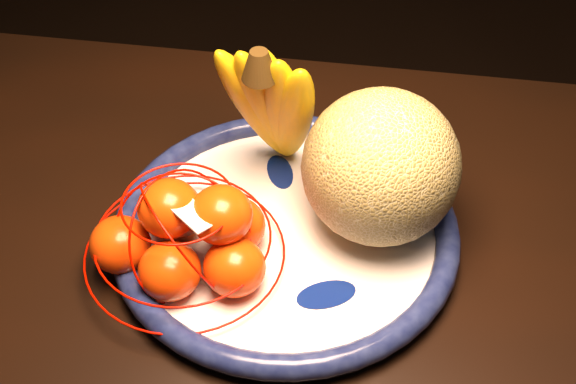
% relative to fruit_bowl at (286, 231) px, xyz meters
% --- Properties ---
extents(fruit_bowl, '(0.40, 0.40, 0.03)m').
position_rel_fruit_bowl_xyz_m(fruit_bowl, '(0.00, 0.00, 0.00)').
color(fruit_bowl, white).
rests_on(fruit_bowl, dining_table).
extents(cantaloupe, '(0.17, 0.17, 0.17)m').
position_rel_fruit_bowl_xyz_m(cantaloupe, '(0.10, 0.04, 0.09)').
color(cantaloupe, olive).
rests_on(cantaloupe, fruit_bowl).
extents(banana_bunch, '(0.15, 0.14, 0.23)m').
position_rel_fruit_bowl_xyz_m(banana_bunch, '(-0.04, 0.09, 0.11)').
color(banana_bunch, '#DDA705').
rests_on(banana_bunch, fruit_bowl).
extents(mandarin_bag, '(0.25, 0.25, 0.14)m').
position_rel_fruit_bowl_xyz_m(mandarin_bag, '(-0.09, -0.07, 0.04)').
color(mandarin_bag, '#FF4A0B').
rests_on(mandarin_bag, fruit_bowl).
extents(price_tag, '(0.08, 0.06, 0.01)m').
position_rel_fruit_bowl_xyz_m(price_tag, '(-0.08, -0.08, 0.10)').
color(price_tag, white).
rests_on(price_tag, mandarin_bag).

